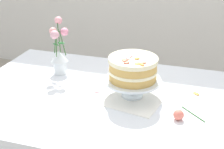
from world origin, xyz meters
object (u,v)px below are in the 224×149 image
object	(u,v)px
dining_table	(97,113)
layer_cake	(133,68)
cake_stand	(133,82)
fallen_rose	(179,115)
flower_vase	(59,53)

from	to	relation	value
dining_table	layer_cake	size ratio (longest dim) A/B	5.67
dining_table	cake_stand	distance (m)	0.25
cake_stand	layer_cake	size ratio (longest dim) A/B	1.18
fallen_rose	layer_cake	bearing A→B (deg)	149.83
dining_table	fallen_rose	distance (m)	0.45
dining_table	fallen_rose	world-z (taller)	fallen_rose
layer_cake	flower_vase	xyz separation A→B (m)	(-0.48, 0.15, -0.03)
layer_cake	fallen_rose	world-z (taller)	layer_cake
dining_table	layer_cake	world-z (taller)	layer_cake
cake_stand	fallen_rose	xyz separation A→B (m)	(0.26, -0.15, -0.06)
cake_stand	fallen_rose	size ratio (longest dim) A/B	1.99
layer_cake	dining_table	bearing A→B (deg)	-161.17
fallen_rose	dining_table	bearing A→B (deg)	168.02
flower_vase	fallen_rose	world-z (taller)	flower_vase
cake_stand	flower_vase	bearing A→B (deg)	162.21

